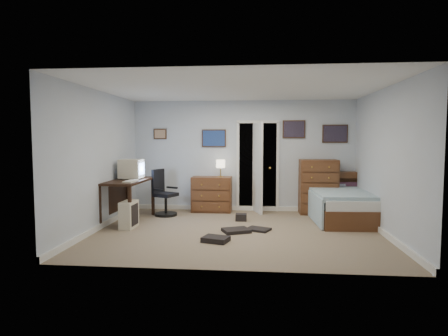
# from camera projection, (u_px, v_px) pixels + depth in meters

# --- Properties ---
(floor) EXTENTS (5.00, 4.00, 0.02)m
(floor) POSITION_uv_depth(u_px,v_px,m) (237.00, 232.00, 6.62)
(floor) COLOR #87725D
(floor) RESTS_ON ground
(computer_desk) EXTENTS (0.70, 1.45, 0.83)m
(computer_desk) POSITION_uv_depth(u_px,v_px,m) (123.00, 189.00, 7.41)
(computer_desk) COLOR black
(computer_desk) RESTS_ON floor
(crt_monitor) EXTENTS (0.44, 0.41, 0.40)m
(crt_monitor) POSITION_uv_depth(u_px,v_px,m) (132.00, 169.00, 7.52)
(crt_monitor) COLOR beige
(crt_monitor) RESTS_ON computer_desk
(keyboard) EXTENTS (0.18, 0.45, 0.03)m
(keyboard) POSITION_uv_depth(u_px,v_px,m) (131.00, 181.00, 7.02)
(keyboard) COLOR beige
(keyboard) RESTS_ON computer_desk
(pc_tower) EXTENTS (0.24, 0.47, 0.50)m
(pc_tower) POSITION_uv_depth(u_px,v_px,m) (129.00, 214.00, 6.86)
(pc_tower) COLOR beige
(pc_tower) RESTS_ON floor
(office_chair) EXTENTS (0.63, 0.63, 0.99)m
(office_chair) POSITION_uv_depth(u_px,v_px,m) (164.00, 198.00, 7.99)
(office_chair) COLOR black
(office_chair) RESTS_ON floor
(media_stack) EXTENTS (0.17, 0.17, 0.82)m
(media_stack) POSITION_uv_depth(u_px,v_px,m) (146.00, 190.00, 8.94)
(media_stack) COLOR maroon
(media_stack) RESTS_ON floor
(low_dresser) EXTENTS (0.89, 0.45, 0.79)m
(low_dresser) POSITION_uv_depth(u_px,v_px,m) (212.00, 194.00, 8.41)
(low_dresser) COLOR brown
(low_dresser) RESTS_ON floor
(table_lamp) EXTENTS (0.20, 0.20, 0.38)m
(table_lamp) POSITION_uv_depth(u_px,v_px,m) (221.00, 164.00, 8.34)
(table_lamp) COLOR gold
(table_lamp) RESTS_ON low_dresser
(doorway) EXTENTS (0.96, 1.12, 2.05)m
(doorway) POSITION_uv_depth(u_px,v_px,m) (258.00, 166.00, 8.77)
(doorway) COLOR black
(doorway) RESTS_ON floor
(tall_dresser) EXTENTS (0.81, 0.49, 1.19)m
(tall_dresser) POSITION_uv_depth(u_px,v_px,m) (318.00, 187.00, 8.16)
(tall_dresser) COLOR brown
(tall_dresser) RESTS_ON floor
(headboard_bookcase) EXTENTS (1.03, 0.33, 0.92)m
(headboard_bookcase) POSITION_uv_depth(u_px,v_px,m) (343.00, 191.00, 8.23)
(headboard_bookcase) COLOR brown
(headboard_bookcase) RESTS_ON floor
(bed) EXTENTS (1.17, 2.07, 0.66)m
(bed) POSITION_uv_depth(u_px,v_px,m) (339.00, 204.00, 7.55)
(bed) COLOR brown
(bed) RESTS_ON floor
(wall_posters) EXTENTS (4.38, 0.04, 0.60)m
(wall_posters) POSITION_uv_depth(u_px,v_px,m) (268.00, 134.00, 8.40)
(wall_posters) COLOR #331E11
(wall_posters) RESTS_ON floor
(floor_clutter) EXTENTS (1.15, 1.86, 0.14)m
(floor_clutter) POSITION_uv_depth(u_px,v_px,m) (235.00, 230.00, 6.55)
(floor_clutter) COLOR black
(floor_clutter) RESTS_ON floor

